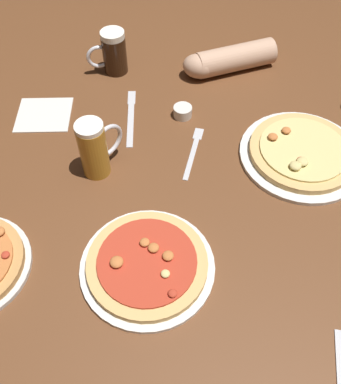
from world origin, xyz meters
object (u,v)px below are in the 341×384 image
Objects in this scene: ramekin_sauce at (183,112)px; knife_right at (131,117)px; pizza_plate_far at (302,153)px; diner_arm at (226,60)px; fork_left at (341,383)px; napkin_folded at (44,114)px; beer_mug_dark at (113,52)px; fork_spare at (193,151)px; pizza_plate_near at (149,265)px; beer_mug_amber at (95,148)px.

knife_right is (-0.15, -0.05, -0.01)m from ramekin_sauce.
knife_right is at bearing 176.07° from pizza_plate_far.
fork_left is at bearing -67.06° from diner_arm.
diner_arm reaches higher than napkin_folded.
beer_mug_dark is 0.45m from fork_spare.
fork_left is (0.74, -0.82, -0.07)m from beer_mug_dark.
napkin_folded is 0.47m from fork_spare.
ramekin_sauce is at bearing 94.99° from pizza_plate_near.
beer_mug_amber is at bearing 130.22° from pizza_plate_near.
fork_spare is at bearing -93.35° from diner_arm.
beer_mug_dark is at bearing 62.26° from napkin_folded.
diner_arm reaches higher than pizza_plate_near.
napkin_folded is 0.66× the size of knife_right.
fork_left is 0.70× the size of diner_arm.
napkin_folded is 1.04m from fork_left.
beer_mug_dark reaches higher than napkin_folded.
beer_mug_amber reaches higher than fork_left.
fork_spare is (0.06, -0.14, -0.01)m from ramekin_sauce.
pizza_plate_near reaches higher than fork_left.
diner_arm is at bearing 86.65° from fork_spare.
napkin_folded is at bearing 175.59° from fork_spare.
beer_mug_dark is 0.49× the size of diner_arm.
pizza_plate_near reaches higher than knife_right.
beer_mug_amber is at bearing -151.67° from fork_spare.
pizza_plate_near and pizza_plate_far have the same top height.
pizza_plate_far is at bearing -50.66° from diner_arm.
beer_mug_dark is at bearing 149.36° from ramekin_sauce.
pizza_plate_far reaches higher than fork_left.
pizza_plate_near is at bearing -65.16° from beer_mug_dark.
pizza_plate_near is 0.61m from napkin_folded.
knife_right is at bearing 156.76° from fork_spare.
beer_mug_dark reaches higher than pizza_plate_far.
napkin_folded is 0.26m from knife_right.
diner_arm is (0.23, 0.29, 0.04)m from knife_right.
pizza_plate_far is 0.76m from napkin_folded.
ramekin_sauce is 0.19× the size of diner_arm.
ramekin_sauce is at bearing -109.15° from diner_arm.
fork_left is at bearing -48.04° from beer_mug_dark.
ramekin_sauce reaches higher than napkin_folded.
beer_mug_amber is 0.82× the size of fork_left.
diner_arm is at bearing 70.85° from ramekin_sauce.
fork_spare is (-0.41, 0.52, -0.00)m from fork_left.
fork_spare is at bearing 87.22° from pizza_plate_near.
beer_mug_amber is 0.76m from fork_left.
fork_left is at bearing -44.87° from knife_right.
fork_spare is at bearing -4.41° from napkin_folded.
fork_left is at bearing -32.00° from beer_mug_amber.
napkin_folded is at bearing -144.53° from diner_arm.
pizza_plate_far reaches higher than napkin_folded.
pizza_plate_far is 0.36m from ramekin_sauce.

